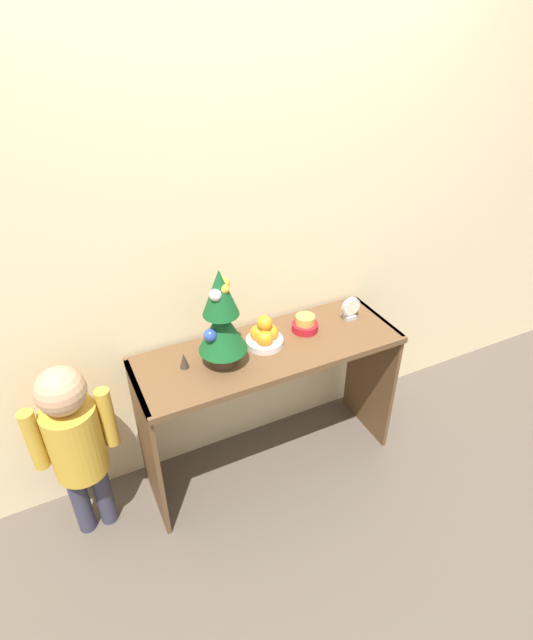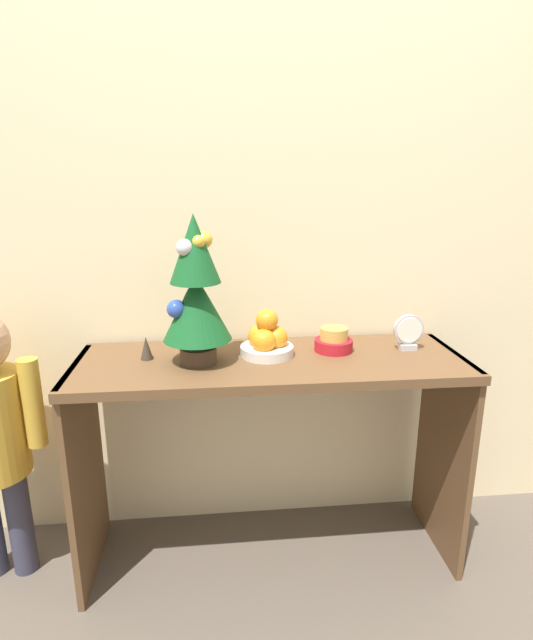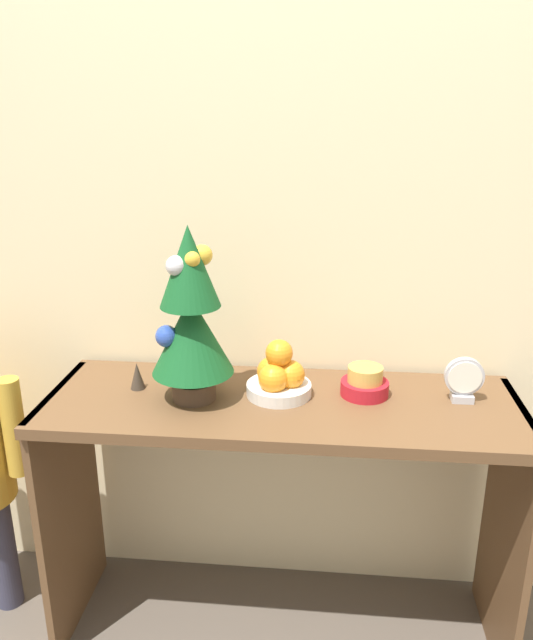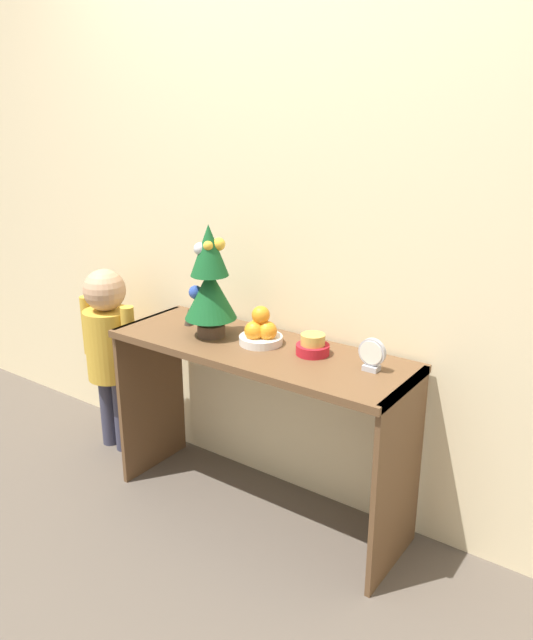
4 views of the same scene
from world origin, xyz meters
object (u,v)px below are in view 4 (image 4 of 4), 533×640
child_figure (109,341)px  mini_tree (210,281)px  fruit_bowl (261,331)px  singing_bowl (313,346)px  figurine (189,317)px  desk_clock (372,355)px

child_figure → mini_tree: bearing=-1.6°
fruit_bowl → singing_bowl: bearing=5.7°
figurine → child_figure: size_ratio=0.08×
fruit_bowl → singing_bowl: (0.23, 0.02, -0.02)m
desk_clock → mini_tree: bearing=-175.7°
desk_clock → figurine: 0.86m
singing_bowl → desk_clock: bearing=-2.9°
figurine → child_figure: (-0.50, -0.03, -0.21)m
fruit_bowl → desk_clock: 0.48m
desk_clock → figurine: size_ratio=1.63×
child_figure → singing_bowl: bearing=2.4°
singing_bowl → figurine: 0.61m
fruit_bowl → child_figure: (-0.89, -0.02, -0.23)m
mini_tree → fruit_bowl: mini_tree is taller
desk_clock → fruit_bowl: bearing=-178.8°
mini_tree → child_figure: 0.78m
fruit_bowl → desk_clock: bearing=1.2°
fruit_bowl → child_figure: bearing=-178.5°
fruit_bowl → figurine: fruit_bowl is taller
singing_bowl → child_figure: size_ratio=0.14×
figurine → desk_clock: bearing=0.4°
fruit_bowl → singing_bowl: fruit_bowl is taller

